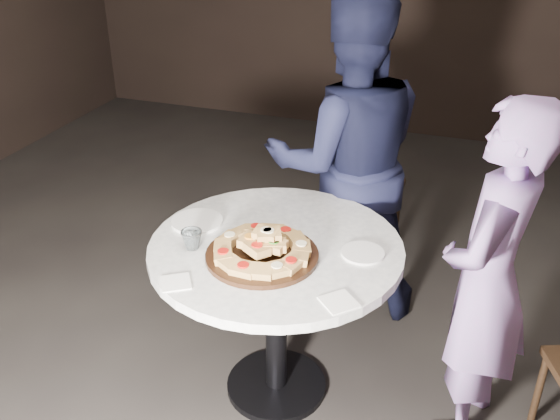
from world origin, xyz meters
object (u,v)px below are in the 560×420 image
object	(u,v)px
water_glass	(192,240)
chair_far	(363,186)
serving_board	(262,255)
table	(276,274)
focaccia_pile	(263,247)
diner_navy	(347,162)
diner_teal	(487,281)

from	to	relation	value
water_glass	chair_far	size ratio (longest dim) A/B	0.10
serving_board	water_glass	distance (m)	0.29
table	focaccia_pile	xyz separation A→B (m)	(-0.01, -0.11, 0.19)
serving_board	diner_navy	world-z (taller)	diner_navy
chair_far	diner_navy	xyz separation A→B (m)	(0.00, -0.47, 0.35)
serving_board	water_glass	size ratio (longest dim) A/B	5.19
table	diner_teal	world-z (taller)	diner_teal
serving_board	diner_teal	size ratio (longest dim) A/B	0.30
serving_board	diner_navy	xyz separation A→B (m)	(0.12, 0.85, 0.06)
chair_far	diner_teal	size ratio (longest dim) A/B	0.58
table	serving_board	xyz separation A→B (m)	(-0.02, -0.11, 0.15)
table	diner_navy	xyz separation A→B (m)	(0.11, 0.74, 0.21)
chair_far	diner_teal	world-z (taller)	diner_teal
serving_board	diner_teal	distance (m)	0.86
water_glass	chair_far	world-z (taller)	water_glass
diner_navy	diner_teal	world-z (taller)	diner_navy
table	chair_far	size ratio (longest dim) A/B	1.57
table	serving_board	bearing A→B (deg)	-98.86
serving_board	diner_teal	bearing A→B (deg)	12.74
focaccia_pile	table	bearing A→B (deg)	83.05
table	water_glass	distance (m)	0.38
serving_board	diner_navy	distance (m)	0.86
water_glass	diner_teal	size ratio (longest dim) A/B	0.06
table	diner_navy	size ratio (longest dim) A/B	0.80
focaccia_pile	diner_teal	distance (m)	0.86
diner_navy	diner_teal	size ratio (longest dim) A/B	1.15
chair_far	focaccia_pile	bearing A→B (deg)	87.08
diner_navy	serving_board	bearing A→B (deg)	58.60
table	water_glass	world-z (taller)	water_glass
table	focaccia_pile	size ratio (longest dim) A/B	3.38
table	diner_teal	xyz separation A→B (m)	(0.82, 0.08, 0.10)
diner_navy	diner_teal	distance (m)	0.98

